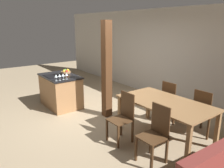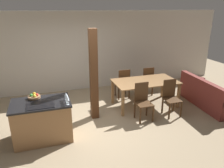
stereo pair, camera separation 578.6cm
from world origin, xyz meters
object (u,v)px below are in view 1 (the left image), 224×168
(wine_glass_end, at_px, (66,75))
(dining_chair_far_right, at_px, (204,112))
(dining_chair_near_left, at_px, (123,117))
(wine_glass_near, at_px, (56,76))
(timber_post, at_px, (107,70))
(wine_glass_middle, at_px, (60,76))
(fruit_bowl, at_px, (66,72))
(dining_table, at_px, (165,106))
(wine_glass_far, at_px, (63,75))
(dining_chair_far_left, at_px, (171,101))
(kitchen_island, at_px, (61,91))
(dining_chair_near_right, at_px, (155,133))

(wine_glass_end, distance_m, dining_chair_far_right, 3.30)
(dining_chair_near_left, bearing_deg, wine_glass_near, -165.82)
(timber_post, bearing_deg, dining_chair_far_right, 26.42)
(dining_chair_near_left, bearing_deg, wine_glass_middle, -168.40)
(fruit_bowl, distance_m, dining_table, 3.12)
(wine_glass_end, xyz_separation_m, dining_table, (2.38, 0.95, -0.34))
(wine_glass_far, relative_size, dining_chair_near_left, 0.16)
(wine_glass_middle, xyz_separation_m, timber_post, (0.78, 0.87, 0.15))
(dining_chair_far_left, bearing_deg, wine_glass_far, 42.13)
(timber_post, bearing_deg, wine_glass_near, -129.20)
(wine_glass_near, distance_m, dining_table, 2.69)
(kitchen_island, relative_size, wine_glass_near, 7.82)
(wine_glass_near, distance_m, wine_glass_far, 0.19)
(kitchen_island, relative_size, timber_post, 0.53)
(dining_chair_far_left, bearing_deg, fruit_bowl, 27.71)
(wine_glass_far, distance_m, timber_post, 1.11)
(fruit_bowl, height_order, dining_chair_near_left, fruit_bowl)
(dining_table, height_order, dining_chair_near_right, dining_chair_near_right)
(wine_glass_near, bearing_deg, dining_chair_far_left, 44.97)
(dining_table, relative_size, dining_chair_far_right, 1.90)
(dining_table, xyz_separation_m, dining_chair_near_left, (-0.42, -0.73, -0.17))
(wine_glass_end, distance_m, dining_chair_far_left, 2.63)
(wine_glass_end, bearing_deg, wine_glass_near, -90.00)
(dining_chair_far_right, relative_size, timber_post, 0.42)
(wine_glass_near, height_order, dining_chair_far_left, wine_glass_near)
(wine_glass_near, bearing_deg, dining_chair_near_left, 14.18)
(kitchen_island, distance_m, wine_glass_end, 0.79)
(fruit_bowl, bearing_deg, dining_chair_near_right, -1.39)
(timber_post, bearing_deg, dining_chair_near_left, -21.59)
(dining_chair_near_right, xyz_separation_m, dining_chair_far_right, (0.00, 1.46, 0.00))
(wine_glass_end, xyz_separation_m, dining_chair_far_left, (1.96, 1.68, -0.51))
(kitchen_island, distance_m, wine_glass_middle, 0.82)
(kitchen_island, bearing_deg, wine_glass_near, -31.30)
(wine_glass_far, bearing_deg, wine_glass_middle, -90.00)
(dining_chair_far_right, distance_m, timber_post, 2.34)
(kitchen_island, bearing_deg, dining_chair_near_left, 3.77)
(dining_chair_near_left, relative_size, dining_chair_far_left, 1.00)
(dining_table, relative_size, dining_chair_near_right, 1.90)
(wine_glass_middle, bearing_deg, dining_chair_near_right, 8.20)
(wine_glass_middle, height_order, dining_chair_far_left, wine_glass_middle)
(wine_glass_near, bearing_deg, wine_glass_end, 90.00)
(dining_chair_far_right, height_order, timber_post, timber_post)
(fruit_bowl, xyz_separation_m, dining_chair_near_right, (3.46, -0.08, -0.43))
(kitchen_island, bearing_deg, dining_chair_far_left, 33.03)
(dining_chair_far_left, distance_m, dining_chair_far_right, 0.83)
(wine_glass_middle, relative_size, dining_chair_far_right, 0.16)
(wine_glass_end, distance_m, timber_post, 1.05)
(wine_glass_middle, xyz_separation_m, dining_chair_far_right, (2.79, 1.87, -0.51))
(wine_glass_far, distance_m, dining_chair_near_left, 2.05)
(kitchen_island, height_order, dining_chair_far_left, dining_chair_far_left)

